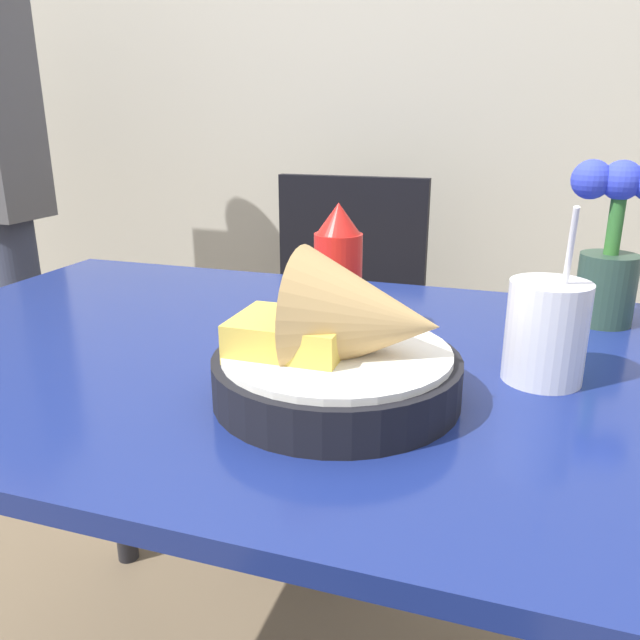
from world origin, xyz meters
name	(u,v)px	position (x,y,z in m)	size (l,w,h in m)	color
wall_window	(439,19)	(0.00, 1.17, 1.30)	(7.00, 0.06, 2.60)	#B7B2A3
dining_table	(296,415)	(0.00, 0.00, 0.64)	(1.27, 0.79, 0.74)	navy
chair_far_window	(342,324)	(-0.15, 0.75, 0.52)	(0.40, 0.40, 0.90)	black
food_basket	(346,349)	(0.11, -0.12, 0.80)	(0.28, 0.28, 0.17)	black
ketchup_bottle	(338,272)	(0.03, 0.09, 0.83)	(0.07, 0.07, 0.19)	red
drink_cup	(546,335)	(0.32, 0.00, 0.80)	(0.09, 0.09, 0.21)	silver
flower_vase	(612,244)	(0.41, 0.26, 0.86)	(0.14, 0.09, 0.24)	#2D4738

